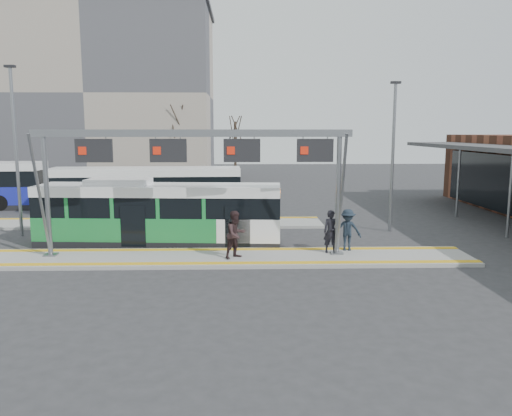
% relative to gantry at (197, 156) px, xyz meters
% --- Properties ---
extents(ground, '(120.00, 120.00, 0.00)m').
position_rel_gantry_xyz_m(ground, '(0.35, -0.25, -4.30)').
color(ground, '#2D2D30').
rests_on(ground, ground).
extents(platform_main, '(22.00, 3.00, 0.15)m').
position_rel_gantry_xyz_m(platform_main, '(0.35, -0.25, -4.22)').
color(platform_main, gray).
rests_on(platform_main, ground).
extents(platform_second, '(20.00, 3.00, 0.15)m').
position_rel_gantry_xyz_m(platform_second, '(-3.65, 7.75, -4.22)').
color(platform_second, gray).
rests_on(platform_second, ground).
extents(tactile_main, '(22.00, 2.65, 0.02)m').
position_rel_gantry_xyz_m(tactile_main, '(0.35, -0.25, -4.14)').
color(tactile_main, gold).
rests_on(tactile_main, platform_main).
extents(tactile_second, '(20.00, 0.35, 0.02)m').
position_rel_gantry_xyz_m(tactile_second, '(-3.65, 8.90, -4.14)').
color(tactile_second, gold).
rests_on(tactile_second, platform_second).
extents(gantry, '(13.00, 1.68, 5.20)m').
position_rel_gantry_xyz_m(gantry, '(0.00, 0.00, 0.00)').
color(gantry, slate).
rests_on(gantry, platform_main).
extents(apartment_block, '(24.50, 12.50, 18.40)m').
position_rel_gantry_xyz_m(apartment_block, '(-13.65, 35.75, 4.91)').
color(apartment_block, gray).
rests_on(apartment_block, ground).
extents(hero_bus, '(11.39, 3.15, 3.10)m').
position_rel_gantry_xyz_m(hero_bus, '(-2.06, 2.74, -2.88)').
color(hero_bus, black).
rests_on(hero_bus, ground).
extents(bg_bus_green, '(12.01, 2.99, 2.98)m').
position_rel_gantry_xyz_m(bg_bus_green, '(-4.26, 11.39, -2.83)').
color(bg_bus_green, black).
rests_on(bg_bus_green, ground).
extents(passenger_a, '(0.68, 0.45, 1.82)m').
position_rel_gantry_xyz_m(passenger_a, '(5.63, 0.23, -3.24)').
color(passenger_a, black).
rests_on(passenger_a, platform_main).
extents(passenger_b, '(1.20, 1.18, 1.94)m').
position_rel_gantry_xyz_m(passenger_b, '(1.59, -0.54, -3.18)').
color(passenger_b, '#2F1F20').
rests_on(passenger_b, platform_main).
extents(passenger_c, '(1.24, 0.81, 1.81)m').
position_rel_gantry_xyz_m(passenger_c, '(6.41, 0.63, -3.25)').
color(passenger_c, '#1A242F').
rests_on(passenger_c, platform_main).
extents(tree_left, '(1.40, 1.40, 8.11)m').
position_rel_gantry_xyz_m(tree_left, '(-4.69, 30.06, 1.85)').
color(tree_left, '#382B21').
rests_on(tree_left, ground).
extents(tree_mid, '(1.40, 1.40, 7.11)m').
position_rel_gantry_xyz_m(tree_mid, '(1.11, 33.53, 1.09)').
color(tree_mid, '#382B21').
rests_on(tree_mid, ground).
extents(lamp_west, '(0.50, 0.25, 8.44)m').
position_rel_gantry_xyz_m(lamp_west, '(-9.38, 4.75, 0.17)').
color(lamp_west, slate).
rests_on(lamp_west, ground).
extents(lamp_east, '(0.50, 0.25, 7.79)m').
position_rel_gantry_xyz_m(lamp_east, '(9.70, 5.43, -0.16)').
color(lamp_east, slate).
rests_on(lamp_east, ground).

